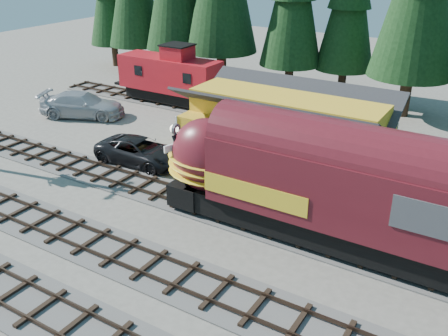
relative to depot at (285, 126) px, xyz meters
The scene contains 8 objects.
ground 10.91m from the depot, 89.99° to the right, with size 120.00×120.00×0.00m, color #6B665B.
track_siding 12.28m from the depot, 33.02° to the right, with size 68.00×3.20×0.33m.
track_spur 12.83m from the depot, 143.13° to the left, with size 32.00×3.20×0.33m.
depot is the anchor object (origin of this frame).
locomotive 8.10m from the depot, 53.41° to the right, with size 17.48×3.47×4.75m.
caboose 16.32m from the depot, 152.63° to the left, with size 9.44×2.74×4.91m.
pickup_truck_a 9.47m from the depot, 155.10° to the right, with size 2.80×6.06×1.68m, color black.
pickup_truck_b 18.73m from the depot, behind, with size 2.80×6.89×2.00m, color #AFB1B7.
Camera 1 is at (11.93, -15.96, 13.41)m, focal length 40.00 mm.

